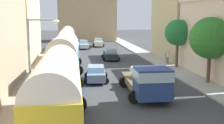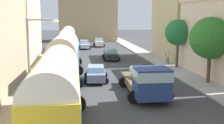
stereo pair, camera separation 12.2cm
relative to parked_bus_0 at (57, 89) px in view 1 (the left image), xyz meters
name	(u,v)px [view 1 (the left image)]	position (x,y,z in m)	size (l,w,h in m)	color
ground_plane	(100,60)	(4.69, 23.54, -2.26)	(154.00, 154.00, 0.00)	#393B3E
sidewalk_left	(46,60)	(-2.56, 23.54, -2.19)	(2.50, 70.00, 0.14)	gray
sidewalk_right	(152,58)	(11.94, 23.54, -2.19)	(2.50, 70.00, 0.14)	#A6A6A3
building_left_2	(16,8)	(-6.05, 24.15, 4.58)	(4.46, 13.38, 13.67)	beige
building_right_2	(181,22)	(15.84, 23.29, 2.75)	(5.30, 10.67, 10.02)	tan
distant_church	(87,12)	(4.69, 52.71, 4.44)	(13.21, 6.95, 18.85)	tan
parked_bus_0	(57,89)	(0.00, 0.00, 0.00)	(3.26, 9.40, 4.05)	gold
parked_bus_1	(65,56)	(0.17, 11.14, 0.11)	(3.52, 8.82, 4.26)	teal
parked_bus_2	(67,45)	(0.27, 22.41, -0.02)	(3.45, 10.04, 4.05)	silver
parked_bus_3	(68,38)	(0.28, 33.92, -0.03)	(3.26, 9.29, 4.02)	#2988BB
cargo_truck_0	(147,81)	(6.11, 5.17, -0.98)	(3.33, 7.46, 2.49)	navy
car_0	(110,54)	(6.01, 23.14, -1.48)	(2.40, 4.36, 1.55)	#1E262C
car_1	(98,42)	(6.01, 39.63, -1.46)	(2.28, 4.16, 1.58)	beige
car_2	(96,73)	(2.95, 10.93, -1.53)	(2.37, 3.97, 1.43)	slate
car_3	(83,44)	(3.01, 36.32, -1.48)	(2.33, 4.21, 1.55)	silver
pedestrian_0	(168,57)	(12.35, 18.31, -1.26)	(0.46, 0.46, 1.76)	#6E705A
pedestrian_2	(167,57)	(12.31, 18.51, -1.32)	(0.52, 0.52, 1.67)	#727352
streetlamp_near	(34,55)	(-1.51, 3.65, 1.28)	(1.98, 0.28, 5.78)	gray
roadside_tree_1	(210,38)	(12.59, 8.55, 1.75)	(3.59, 3.59, 5.82)	brown
roadside_tree_2	(178,33)	(12.59, 16.03, 1.76)	(2.91, 2.91, 5.50)	brown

